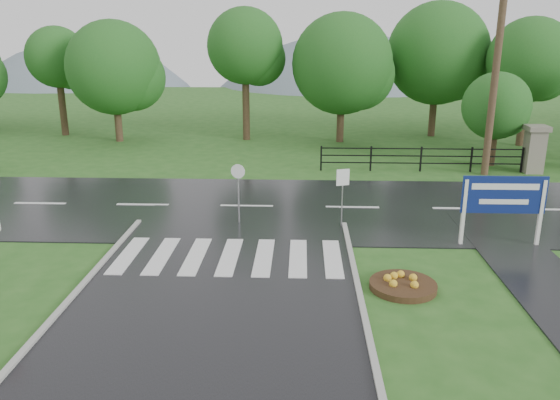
{
  "coord_description": "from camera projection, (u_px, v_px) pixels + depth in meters",
  "views": [
    {
      "loc": [
        2.07,
        -9.69,
        6.24
      ],
      "look_at": [
        1.43,
        6.0,
        1.5
      ],
      "focal_mm": 35.0,
      "sensor_mm": 36.0,
      "label": 1
    }
  ],
  "objects": [
    {
      "name": "ground",
      "position": [
        198.0,
        354.0,
        11.15
      ],
      "size": [
        120.0,
        120.0,
        0.0
      ],
      "primitive_type": "plane",
      "color": "#295A1E",
      "rests_on": "ground"
    },
    {
      "name": "walkway",
      "position": [
        539.0,
        278.0,
        14.65
      ],
      "size": [
        2.2,
        11.0,
        0.04
      ],
      "primitive_type": "cube",
      "color": "black",
      "rests_on": "ground"
    },
    {
      "name": "hills",
      "position": [
        311.0,
        195.0,
        77.68
      ],
      "size": [
        102.0,
        48.0,
        48.0
      ],
      "color": "slate",
      "rests_on": "ground"
    },
    {
      "name": "entrance_tree_left",
      "position": [
        496.0,
        106.0,
        26.59
      ],
      "size": [
        3.28,
        3.28,
        4.6
      ],
      "color": "#3D2B1C",
      "rests_on": "ground"
    },
    {
      "name": "reg_sign_round",
      "position": [
        238.0,
        186.0,
        18.49
      ],
      "size": [
        0.48,
        0.13,
        2.11
      ],
      "color": "#939399",
      "rests_on": "ground"
    },
    {
      "name": "main_road",
      "position": [
        247.0,
        207.0,
        20.72
      ],
      "size": [
        90.0,
        8.0,
        0.04
      ],
      "primitive_type": "cube",
      "color": "black",
      "rests_on": "ground"
    },
    {
      "name": "crosswalk",
      "position": [
        230.0,
        256.0,
        15.92
      ],
      "size": [
        6.5,
        2.8,
        0.02
      ],
      "color": "silver",
      "rests_on": "ground"
    },
    {
      "name": "utility_pole_east",
      "position": [
        496.0,
        65.0,
        24.12
      ],
      "size": [
        1.75,
        0.33,
        9.83
      ],
      "color": "#473523",
      "rests_on": "ground"
    },
    {
      "name": "estate_billboard",
      "position": [
        504.0,
        198.0,
        16.49
      ],
      "size": [
        2.53,
        0.11,
        2.22
      ],
      "color": "silver",
      "rests_on": "ground"
    },
    {
      "name": "reg_sign_small",
      "position": [
        343.0,
        186.0,
        18.07
      ],
      "size": [
        0.44,
        0.16,
        2.04
      ],
      "color": "#939399",
      "rests_on": "ground"
    },
    {
      "name": "fence_west",
      "position": [
        421.0,
        157.0,
        25.95
      ],
      "size": [
        9.58,
        0.08,
        1.2
      ],
      "color": "black",
      "rests_on": "ground"
    },
    {
      "name": "pillar_west",
      "position": [
        534.0,
        148.0,
        25.61
      ],
      "size": [
        1.0,
        1.0,
        2.24
      ],
      "color": "gray",
      "rests_on": "ground"
    },
    {
      "name": "treeline",
      "position": [
        285.0,
        140.0,
        34.07
      ],
      "size": [
        83.2,
        5.2,
        10.0
      ],
      "color": "#1B561A",
      "rests_on": "ground"
    },
    {
      "name": "flower_bed",
      "position": [
        403.0,
        284.0,
        13.99
      ],
      "size": [
        1.72,
        1.72,
        0.34
      ],
      "color": "#332111",
      "rests_on": "ground"
    }
  ]
}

